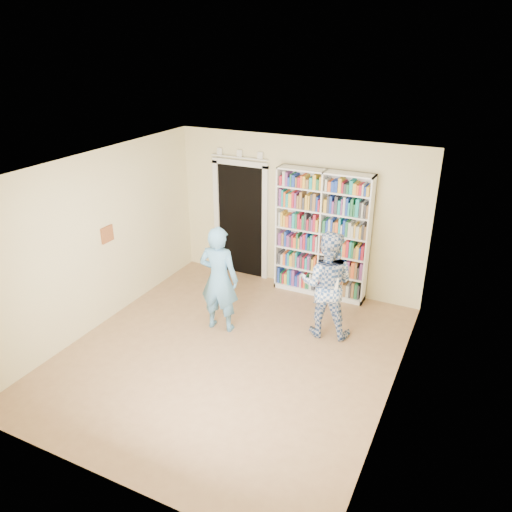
{
  "coord_description": "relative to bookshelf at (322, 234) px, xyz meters",
  "views": [
    {
      "loc": [
        2.95,
        -5.24,
        4.18
      ],
      "look_at": [
        -0.02,
        0.9,
        1.18
      ],
      "focal_mm": 35.0,
      "sensor_mm": 36.0,
      "label": 1
    }
  ],
  "objects": [
    {
      "name": "floor",
      "position": [
        -0.52,
        -2.34,
        -1.12
      ],
      "size": [
        5.0,
        5.0,
        0.0
      ],
      "primitive_type": "plane",
      "color": "#936847",
      "rests_on": "ground"
    },
    {
      "name": "ceiling",
      "position": [
        -0.52,
        -2.34,
        1.58
      ],
      "size": [
        5.0,
        5.0,
        0.0
      ],
      "primitive_type": "plane",
      "rotation": [
        3.14,
        0.0,
        0.0
      ],
      "color": "white",
      "rests_on": "wall_back"
    },
    {
      "name": "wall_back",
      "position": [
        -0.52,
        0.16,
        0.23
      ],
      "size": [
        4.5,
        0.0,
        4.5
      ],
      "primitive_type": "plane",
      "rotation": [
        1.57,
        0.0,
        0.0
      ],
      "color": "beige",
      "rests_on": "floor"
    },
    {
      "name": "wall_left",
      "position": [
        -2.77,
        -2.34,
        0.23
      ],
      "size": [
        0.0,
        5.0,
        5.0
      ],
      "primitive_type": "plane",
      "rotation": [
        1.57,
        0.0,
        1.57
      ],
      "color": "beige",
      "rests_on": "floor"
    },
    {
      "name": "wall_right",
      "position": [
        1.73,
        -2.34,
        0.23
      ],
      "size": [
        0.0,
        5.0,
        5.0
      ],
      "primitive_type": "plane",
      "rotation": [
        1.57,
        0.0,
        -1.57
      ],
      "color": "beige",
      "rests_on": "floor"
    },
    {
      "name": "bookshelf",
      "position": [
        0.0,
        0.0,
        0.0
      ],
      "size": [
        1.61,
        0.3,
        2.22
      ],
      "rotation": [
        0.0,
        0.0,
        -0.28
      ],
      "color": "white",
      "rests_on": "floor"
    },
    {
      "name": "doorway",
      "position": [
        -1.62,
        0.13,
        0.06
      ],
      "size": [
        1.1,
        0.08,
        2.43
      ],
      "color": "black",
      "rests_on": "floor"
    },
    {
      "name": "wall_art",
      "position": [
        -2.75,
        -2.14,
        0.28
      ],
      "size": [
        0.03,
        0.25,
        0.25
      ],
      "primitive_type": "cube",
      "color": "brown",
      "rests_on": "wall_left"
    },
    {
      "name": "man_blue",
      "position": [
        -1.01,
        -1.77,
        -0.28
      ],
      "size": [
        0.65,
        0.46,
        1.68
      ],
      "primitive_type": "imported",
      "rotation": [
        0.0,
        0.0,
        3.24
      ],
      "color": "#5592BE",
      "rests_on": "floor"
    },
    {
      "name": "man_plaid",
      "position": [
        0.5,
        -1.21,
        -0.29
      ],
      "size": [
        0.91,
        0.76,
        1.67
      ],
      "primitive_type": "imported",
      "rotation": [
        0.0,
        0.0,
        3.31
      ],
      "color": "#2F5190",
      "rests_on": "floor"
    },
    {
      "name": "paper_sheet",
      "position": [
        0.63,
        -1.4,
        -0.21
      ],
      "size": [
        0.18,
        0.09,
        0.27
      ],
      "primitive_type": "cube",
      "rotation": [
        0.0,
        0.0,
        0.43
      ],
      "color": "white",
      "rests_on": "man_plaid"
    }
  ]
}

